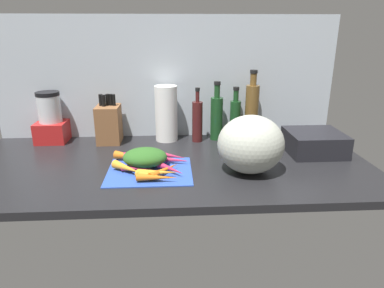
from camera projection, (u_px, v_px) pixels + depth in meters
The scene contains 25 objects.
ground_plane at pixel (168, 165), 145.30cm from camera, with size 170.00×80.00×3.00cm, color black.
wall_back at pixel (167, 78), 171.54cm from camera, with size 170.00×3.00×60.00cm, color #ADB7C1.
cutting_board at pixel (150, 171), 133.91cm from camera, with size 32.87×27.95×0.80cm, color #2D51B7.
carrot_0 at pixel (157, 177), 123.69cm from camera, with size 2.88×2.88×14.88cm, color orange.
carrot_1 at pixel (133, 159), 140.96cm from camera, with size 3.16×3.16×11.25cm, color #B2264C.
carrot_2 at pixel (127, 168), 131.27cm from camera, with size 3.43×3.43×14.11cm, color orange.
carrot_3 at pixel (167, 155), 144.89cm from camera, with size 3.23×3.23×17.11cm, color #B2264C.
carrot_4 at pixel (137, 161), 139.79cm from camera, with size 2.34×2.34×12.95cm, color red.
carrot_5 at pixel (136, 169), 132.49cm from camera, with size 2.00×2.00×11.75cm, color #B2264C.
carrot_6 at pixel (151, 175), 125.53cm from camera, with size 2.74×2.74×11.52cm, color orange.
carrot_7 at pixel (176, 160), 140.70cm from camera, with size 2.21×2.21×10.67cm, color #B2264C.
carrot_8 at pixel (158, 173), 127.56cm from camera, with size 3.13×3.13×14.91cm, color orange.
carrot_9 at pixel (169, 168), 131.68cm from camera, with size 2.88×2.88×15.01cm, color #B2264C.
carrot_10 at pixel (129, 157), 142.62cm from camera, with size 3.59×3.59×13.30cm, color orange.
carrot_11 at pixel (165, 170), 130.44cm from camera, with size 2.79×2.79×15.95cm, color orange.
carrot_greens_pile at pixel (145, 157), 136.60cm from camera, with size 17.69×13.61×7.48cm, color #2D6023.
winter_squash at pixel (251, 144), 130.75cm from camera, with size 25.63×23.71×22.67cm, color #B2B7A8.
knife_block at pixel (109, 123), 166.49cm from camera, with size 11.11×13.71×23.67cm.
blender_appliance at pixel (51, 121), 167.03cm from camera, with size 14.47×14.47×24.82cm.
paper_towel_roll at pixel (166, 113), 168.27cm from camera, with size 10.96×10.96×27.34cm, color white.
bottle_0 at pixel (197, 121), 167.44cm from camera, with size 5.14×5.14×26.74cm.
bottle_1 at pixel (217, 116), 170.31cm from camera, with size 6.12×6.12×29.20cm.
bottle_2 at pixel (235, 117), 173.78cm from camera, with size 5.39×5.39×26.00cm.
bottle_3 at pixel (252, 110), 170.48cm from camera, with size 6.72×6.72×34.55cm.
dish_rack at pixel (314, 142), 153.34cm from camera, with size 23.86×23.10×9.71cm, color black.
Camera 1 is at (2.23, -135.13, 53.59)cm, focal length 31.92 mm.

